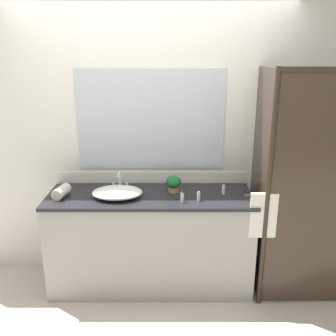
# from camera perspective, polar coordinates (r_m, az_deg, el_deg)

# --- Properties ---
(ground_plane) EXTENTS (8.00, 8.00, 0.00)m
(ground_plane) POSITION_cam_1_polar(r_m,az_deg,el_deg) (3.68, -2.44, -17.31)
(ground_plane) COLOR beige
(wall_back_with_mirror) EXTENTS (4.40, 0.06, 2.60)m
(wall_back_with_mirror) POSITION_cam_1_polar(r_m,az_deg,el_deg) (3.46, -2.48, 4.16)
(wall_back_with_mirror) COLOR silver
(wall_back_with_mirror) RESTS_ON ground_plane
(vanity_cabinet) EXTENTS (1.80, 0.58, 0.90)m
(vanity_cabinet) POSITION_cam_1_polar(r_m,az_deg,el_deg) (3.46, -2.53, -11.08)
(vanity_cabinet) COLOR #9E9993
(vanity_cabinet) RESTS_ON ground_plane
(shower_enclosure) EXTENTS (1.20, 0.59, 2.00)m
(shower_enclosure) POSITION_cam_1_polar(r_m,az_deg,el_deg) (3.23, 20.33, -3.29)
(shower_enclosure) COLOR #2D2319
(shower_enclosure) RESTS_ON ground_plane
(sink_basin) EXTENTS (0.43, 0.32, 0.08)m
(sink_basin) POSITION_cam_1_polar(r_m,az_deg,el_deg) (3.23, -7.65, -3.74)
(sink_basin) COLOR white
(sink_basin) RESTS_ON vanity_cabinet
(faucet) EXTENTS (0.17, 0.15, 0.17)m
(faucet) POSITION_cam_1_polar(r_m,az_deg,el_deg) (3.40, -7.25, -2.34)
(faucet) COLOR silver
(faucet) RESTS_ON vanity_cabinet
(potted_plant) EXTENTS (0.14, 0.14, 0.15)m
(potted_plant) POSITION_cam_1_polar(r_m,az_deg,el_deg) (3.30, 0.98, -2.33)
(potted_plant) COLOR #B77A51
(potted_plant) RESTS_ON vanity_cabinet
(amenity_bottle_conditioner) EXTENTS (0.03, 0.03, 0.08)m
(amenity_bottle_conditioner) POSITION_cam_1_polar(r_m,az_deg,el_deg) (3.13, 4.85, -4.36)
(amenity_bottle_conditioner) COLOR silver
(amenity_bottle_conditioner) RESTS_ON vanity_cabinet
(amenity_bottle_body_wash) EXTENTS (0.03, 0.03, 0.10)m
(amenity_bottle_body_wash) POSITION_cam_1_polar(r_m,az_deg,el_deg) (3.10, 2.34, -4.41)
(amenity_bottle_body_wash) COLOR silver
(amenity_bottle_body_wash) RESTS_ON vanity_cabinet
(amenity_bottle_lotion) EXTENTS (0.03, 0.03, 0.09)m
(amenity_bottle_lotion) POSITION_cam_1_polar(r_m,az_deg,el_deg) (3.30, 8.64, -3.29)
(amenity_bottle_lotion) COLOR silver
(amenity_bottle_lotion) RESTS_ON vanity_cabinet
(rolled_towel_near_edge) EXTENTS (0.13, 0.21, 0.10)m
(rolled_towel_near_edge) POSITION_cam_1_polar(r_m,az_deg,el_deg) (3.33, -15.90, -3.50)
(rolled_towel_near_edge) COLOR silver
(rolled_towel_near_edge) RESTS_ON vanity_cabinet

